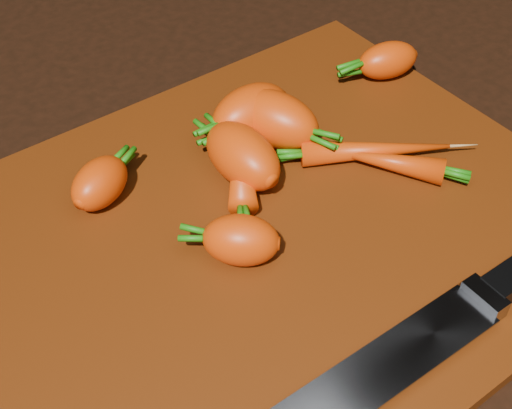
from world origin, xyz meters
TOP-DOWN VIEW (x-y plane):
  - ground at (0.00, 0.00)m, footprint 2.00×2.00m
  - cutting_board at (0.00, 0.00)m, footprint 0.50×0.40m
  - carrot_0 at (-0.03, -0.01)m, footprint 0.07×0.07m
  - carrot_1 at (0.07, 0.08)m, footprint 0.08×0.10m
  - carrot_2 at (0.02, 0.06)m, footprint 0.05×0.08m
  - carrot_3 at (0.06, 0.10)m, footprint 0.08×0.05m
  - carrot_4 at (-0.09, 0.10)m, footprint 0.07×0.06m
  - carrot_5 at (0.22, 0.09)m, footprint 0.07×0.05m
  - carrot_6 at (0.03, 0.07)m, footprint 0.08×0.11m
  - carrot_7 at (0.12, 0.01)m, footprint 0.12×0.09m
  - carrot_8 at (0.12, -0.01)m, footprint 0.07×0.09m
  - knife at (-0.01, -0.15)m, footprint 0.35×0.04m

SIDE VIEW (x-z plane):
  - ground at x=0.00m, z-range -0.01..0.00m
  - cutting_board at x=0.00m, z-range 0.00..0.01m
  - knife at x=-0.01m, z-range 0.01..0.03m
  - carrot_7 at x=0.12m, z-range 0.01..0.03m
  - carrot_8 at x=0.12m, z-range 0.01..0.04m
  - carrot_6 at x=0.03m, z-range 0.01..0.04m
  - carrot_5 at x=0.22m, z-range 0.01..0.05m
  - carrot_4 at x=-0.09m, z-range 0.01..0.05m
  - carrot_0 at x=-0.03m, z-range 0.01..0.05m
  - carrot_2 at x=0.02m, z-range 0.01..0.06m
  - carrot_3 at x=0.06m, z-range 0.01..0.06m
  - carrot_1 at x=0.07m, z-range 0.01..0.06m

